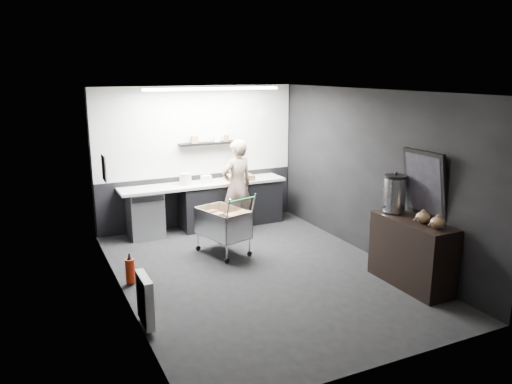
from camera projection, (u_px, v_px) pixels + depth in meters
name	position (u px, v px, depth m)	size (l,w,h in m)	color
floor	(260.00, 272.00, 7.56)	(5.50, 5.50, 0.00)	black
ceiling	(260.00, 91.00, 6.92)	(5.50, 5.50, 0.00)	white
wall_back	(198.00, 157.00, 9.65)	(5.50, 5.50, 0.00)	black
wall_front	(384.00, 244.00, 4.83)	(5.50, 5.50, 0.00)	black
wall_left	(120.00, 201.00, 6.40)	(5.50, 5.50, 0.00)	black
wall_right	(371.00, 174.00, 8.07)	(5.50, 5.50, 0.00)	black
kitchen_wall_panel	(197.00, 131.00, 9.51)	(3.95, 0.02, 1.70)	silver
dado_panel	(199.00, 199.00, 9.83)	(3.95, 0.02, 1.00)	black
floating_shelf	(209.00, 143.00, 9.55)	(1.20, 0.22, 0.04)	black
wall_clock	(263.00, 113.00, 10.02)	(0.20, 0.20, 0.03)	white
poster	(104.00, 168.00, 7.50)	(0.02, 0.30, 0.40)	white
poster_red_band	(104.00, 163.00, 7.49)	(0.01, 0.22, 0.10)	red
radiator	(145.00, 300.00, 5.88)	(0.10, 0.50, 0.60)	white
ceiling_strip	(213.00, 89.00, 8.54)	(2.40, 0.20, 0.04)	white
prep_counter	(211.00, 204.00, 9.63)	(3.20, 0.61, 0.90)	black
person	(237.00, 186.00, 9.28)	(0.64, 0.42, 1.76)	#C5B39C
shopping_cart	(223.00, 225.00, 8.24)	(0.80, 1.09, 1.03)	silver
sideboard	(411.00, 244.00, 7.02)	(0.55, 1.28, 1.92)	black
fire_extinguisher	(130.00, 270.00, 7.10)	(0.13, 0.13, 0.44)	#BA270C
cardboard_box	(239.00, 177.00, 9.71)	(0.51, 0.39, 0.10)	olive
pink_tub	(186.00, 179.00, 9.29)	(0.22, 0.22, 0.22)	beige
white_container	(206.00, 179.00, 9.42)	(0.17, 0.13, 0.15)	white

